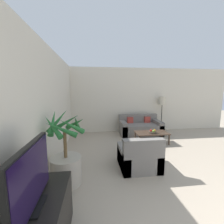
# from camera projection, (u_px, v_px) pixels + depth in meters

# --- Properties ---
(wall_back) EXTENTS (7.70, 0.06, 2.70)m
(wall_back) POSITION_uv_depth(u_px,v_px,m) (143.00, 100.00, 6.50)
(wall_back) COLOR beige
(wall_back) RESTS_ON ground_plane
(wall_left) EXTENTS (0.06, 8.22, 2.70)m
(wall_left) POSITION_uv_depth(u_px,v_px,m) (44.00, 113.00, 2.84)
(wall_left) COLOR beige
(wall_left) RESTS_ON ground_plane
(television) EXTENTS (0.18, 0.86, 0.63)m
(television) POSITION_uv_depth(u_px,v_px,m) (31.00, 177.00, 1.40)
(television) COLOR black
(television) RESTS_ON tv_console
(potted_palm) EXTENTS (0.77, 0.78, 1.43)m
(potted_palm) POSITION_uv_depth(u_px,v_px,m) (66.00, 161.00, 2.82)
(potted_palm) COLOR #ADA393
(potted_palm) RESTS_ON ground_plane
(sofa_loveseat) EXTENTS (1.62, 0.88, 0.78)m
(sofa_loveseat) POSITION_uv_depth(u_px,v_px,m) (140.00, 128.00, 6.03)
(sofa_loveseat) COLOR slate
(sofa_loveseat) RESTS_ON ground_plane
(floor_lamp) EXTENTS (0.29, 0.29, 1.49)m
(floor_lamp) POSITION_uv_depth(u_px,v_px,m) (162.00, 103.00, 6.32)
(floor_lamp) COLOR #2D2823
(floor_lamp) RESTS_ON ground_plane
(coffee_table) EXTENTS (1.08, 0.58, 0.37)m
(coffee_table) POSITION_uv_depth(u_px,v_px,m) (152.00, 134.00, 5.03)
(coffee_table) COLOR #38281E
(coffee_table) RESTS_ON ground_plane
(fruit_bowl) EXTENTS (0.28, 0.28, 0.05)m
(fruit_bowl) POSITION_uv_depth(u_px,v_px,m) (152.00, 132.00, 4.95)
(fruit_bowl) COLOR #42382D
(fruit_bowl) RESTS_ON coffee_table
(apple_red) EXTENTS (0.08, 0.08, 0.08)m
(apple_red) POSITION_uv_depth(u_px,v_px,m) (151.00, 131.00, 4.92)
(apple_red) COLOR red
(apple_red) RESTS_ON fruit_bowl
(apple_green) EXTENTS (0.08, 0.08, 0.08)m
(apple_green) POSITION_uv_depth(u_px,v_px,m) (154.00, 131.00, 4.86)
(apple_green) COLOR olive
(apple_green) RESTS_ON fruit_bowl
(orange_fruit) EXTENTS (0.08, 0.08, 0.08)m
(orange_fruit) POSITION_uv_depth(u_px,v_px,m) (155.00, 130.00, 4.94)
(orange_fruit) COLOR orange
(orange_fruit) RESTS_ON fruit_bowl
(armchair) EXTENTS (0.87, 0.84, 0.78)m
(armchair) POSITION_uv_depth(u_px,v_px,m) (139.00, 157.00, 3.43)
(armchair) COLOR slate
(armchair) RESTS_ON ground_plane
(ottoman) EXTENTS (0.55, 0.48, 0.36)m
(ottoman) POSITION_uv_depth(u_px,v_px,m) (133.00, 147.00, 4.27)
(ottoman) COLOR slate
(ottoman) RESTS_ON ground_plane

